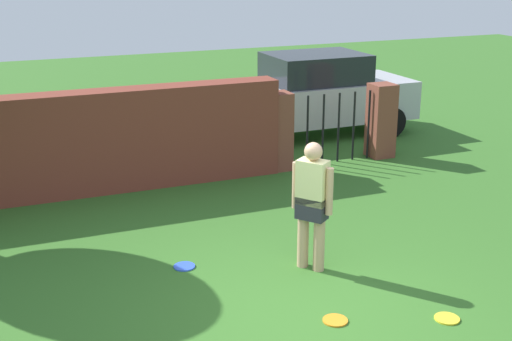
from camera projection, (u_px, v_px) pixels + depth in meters
ground_plane at (303, 316)px, 7.45m from camera, size 40.00×40.00×0.00m
brick_wall at (84, 144)px, 10.96m from camera, size 6.55×0.50×1.67m
person at (312, 200)px, 8.30m from camera, size 0.39×0.45×1.62m
fence_gate at (331, 126)px, 12.61m from camera, size 2.58×0.44×1.40m
car at (315, 94)px, 14.56m from camera, size 4.21×1.94×1.72m
frisbee_blue at (184, 266)px, 8.59m from camera, size 0.27×0.27×0.02m
frisbee_yellow at (447, 319)px, 7.37m from camera, size 0.27×0.27×0.02m
frisbee_orange at (335, 320)px, 7.34m from camera, size 0.27×0.27×0.02m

